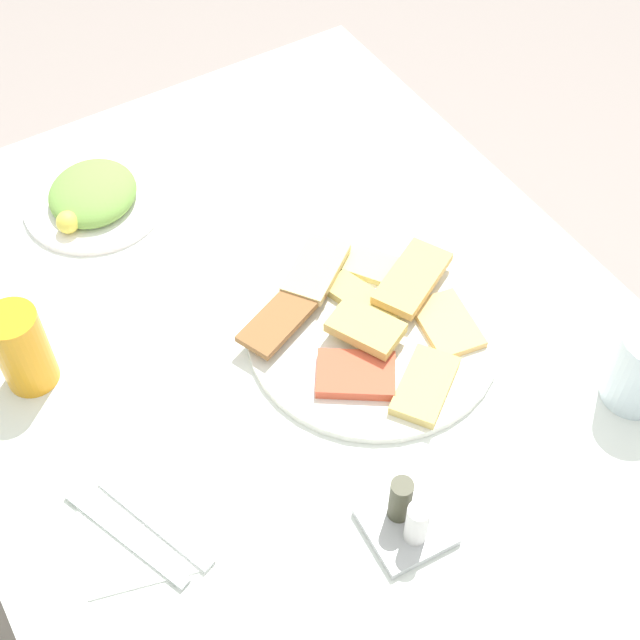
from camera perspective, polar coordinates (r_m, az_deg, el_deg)
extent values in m
plane|color=gray|center=(1.82, -1.54, -14.88)|extent=(6.00, 6.00, 0.00)
cube|color=white|center=(1.20, -2.26, -1.22)|extent=(1.11, 0.89, 0.02)
cylinder|color=#53504F|center=(1.89, 0.58, 7.28)|extent=(0.04, 0.04, 0.70)
cylinder|color=white|center=(1.19, 3.43, -0.77)|extent=(0.34, 0.34, 0.01)
cube|color=#E9B86B|center=(1.19, 8.09, -0.26)|extent=(0.11, 0.08, 0.01)
cube|color=#DB5438|center=(1.13, 2.29, -3.48)|extent=(0.11, 0.12, 0.01)
cube|color=brown|center=(1.17, -2.29, 0.27)|extent=(0.10, 0.14, 0.01)
cube|color=tan|center=(1.15, 2.92, -0.48)|extent=(0.11, 0.09, 0.02)
cube|color=#D7BC62|center=(1.20, 2.78, 1.24)|extent=(0.12, 0.07, 0.01)
cube|color=#DFAD5F|center=(1.21, 5.91, 2.68)|extent=(0.11, 0.14, 0.01)
cube|color=#D9BA66|center=(1.13, 6.70, -4.15)|extent=(0.11, 0.12, 0.01)
cube|color=#EBDA85|center=(1.25, 2.98, 3.57)|extent=(0.12, 0.10, 0.01)
cube|color=#DABF84|center=(1.22, -0.27, 3.27)|extent=(0.11, 0.12, 0.01)
cylinder|color=white|center=(1.39, -14.11, 7.28)|extent=(0.21, 0.21, 0.01)
ellipsoid|color=#77A648|center=(1.38, -14.26, 7.83)|extent=(0.19, 0.19, 0.05)
sphere|color=#E8D44C|center=(1.34, -15.75, 6.00)|extent=(0.03, 0.03, 0.03)
cylinder|color=orange|center=(1.16, -18.43, -1.75)|extent=(0.09, 0.09, 0.12)
cube|color=white|center=(1.06, -11.34, -12.96)|extent=(0.17, 0.17, 0.00)
cube|color=silver|center=(1.06, -10.48, -12.44)|extent=(0.17, 0.08, 0.00)
cube|color=silver|center=(1.06, -12.27, -13.29)|extent=(0.18, 0.08, 0.00)
cube|color=#B2B2B7|center=(1.04, 5.50, -12.94)|extent=(0.10, 0.10, 0.01)
cylinder|color=white|center=(1.01, 6.19, -12.73)|extent=(0.03, 0.03, 0.06)
cylinder|color=#454431|center=(1.01, 5.14, -11.30)|extent=(0.03, 0.03, 0.07)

